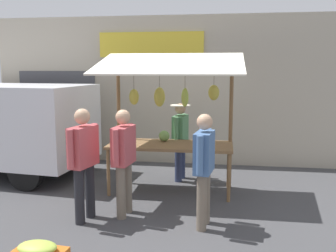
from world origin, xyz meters
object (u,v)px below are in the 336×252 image
shopper_with_shopping_bag (84,157)px  shopper_in_striped_shirt (204,163)px  shopper_with_ponytail (124,155)px  vendor_with_sunhat (180,136)px  market_stall (169,107)px

shopper_with_shopping_bag → shopper_in_striped_shirt: shopper_with_shopping_bag is taller
shopper_with_ponytail → shopper_with_shopping_bag: bearing=124.8°
shopper_with_shopping_bag → shopper_in_striped_shirt: (-1.73, -0.04, -0.04)m
vendor_with_sunhat → shopper_in_striped_shirt: size_ratio=0.96×
shopper_with_shopping_bag → market_stall: bearing=-20.7°
market_stall → shopper_with_ponytail: (0.51, 1.25, -0.60)m
shopper_with_ponytail → vendor_with_sunhat: bearing=-10.9°
market_stall → vendor_with_sunhat: size_ratio=1.62×
vendor_with_sunhat → shopper_with_shopping_bag: shopper_with_shopping_bag is taller
shopper_with_shopping_bag → shopper_in_striped_shirt: 1.73m
vendor_with_sunhat → shopper_in_striped_shirt: (-0.59, 2.21, 0.03)m
vendor_with_sunhat → shopper_with_ponytail: size_ratio=0.95×
market_stall → shopper_in_striped_shirt: (-0.70, 1.49, -0.61)m
shopper_with_shopping_bag → shopper_with_ponytail: shopper_with_shopping_bag is taller
shopper_with_shopping_bag → shopper_with_ponytail: size_ratio=1.02×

